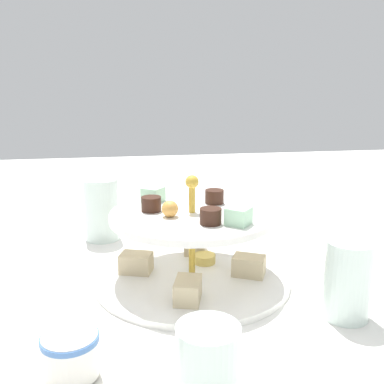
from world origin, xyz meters
TOP-DOWN VIEW (x-y plane):
  - ground_plane at (0.00, 0.00)m, footprint 2.40×2.40m
  - tiered_serving_stand at (0.00, -0.00)m, footprint 0.30×0.30m
  - water_glass_tall_right at (0.21, 0.14)m, footprint 0.07×0.07m
  - water_glass_short_left at (-0.25, 0.03)m, footprint 0.06×0.06m
  - teacup_with_saucer at (-0.21, 0.16)m, footprint 0.09×0.09m
  - butter_knife_left at (0.21, -0.22)m, footprint 0.15×0.11m
  - water_glass_mid_back at (-0.14, -0.18)m, footprint 0.06×0.06m

SIDE VIEW (x-z plane):
  - ground_plane at x=0.00m, z-range 0.00..0.00m
  - butter_knife_left at x=0.21m, z-range 0.00..0.00m
  - teacup_with_saucer at x=-0.21m, z-range 0.00..0.05m
  - water_glass_short_left at x=-0.25m, z-range 0.00..0.07m
  - tiered_serving_stand at x=0.00m, z-range -0.03..0.13m
  - water_glass_mid_back at x=-0.14m, z-range 0.00..0.10m
  - water_glass_tall_right at x=0.21m, z-range 0.00..0.12m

